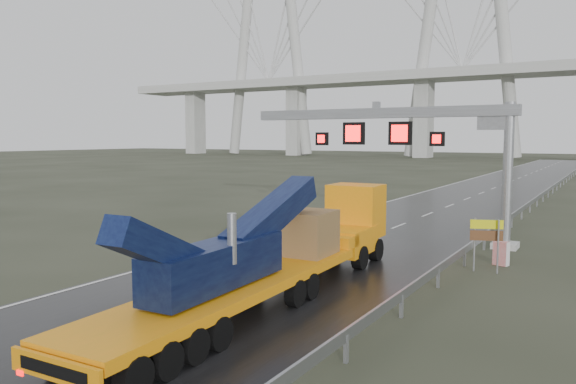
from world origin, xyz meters
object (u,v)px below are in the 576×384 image
Objects in this scene: heavy_haul_truck at (291,247)px; striped_barrier at (501,253)px; sign_gantry at (413,135)px; exit_sign_pair at (486,235)px.

heavy_haul_truck is 16.70× the size of striped_barrier.
heavy_haul_truck is at bearing -109.45° from striped_barrier.
exit_sign_pair is at bearing -48.67° from sign_gantry.
sign_gantry is at bearing 110.46° from exit_sign_pair.
sign_gantry reaches higher than striped_barrier.
sign_gantry is at bearing 85.60° from heavy_haul_truck.
striped_barrier is (5.82, 7.94, -1.05)m from heavy_haul_truck.
sign_gantry is 12.61m from heavy_haul_truck.
exit_sign_pair is (5.51, 6.25, -0.03)m from heavy_haul_truck.
exit_sign_pair is (5.00, -5.68, -4.07)m from sign_gantry.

